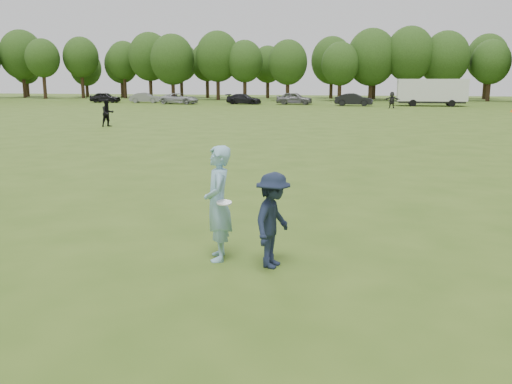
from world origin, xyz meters
TOP-DOWN VIEW (x-y plane):
  - ground at (0.00, 0.00)m, footprint 200.00×200.00m
  - thrower at (-0.41, 0.36)m, footprint 0.69×0.87m
  - defender at (0.63, 0.16)m, footprint 0.86×1.21m
  - player_far_a at (-15.22, 25.95)m, footprint 1.12×1.15m
  - player_far_d at (5.06, 53.85)m, footprint 1.71×0.58m
  - car_a at (-32.90, 61.02)m, footprint 4.19×1.83m
  - car_b at (-27.16, 61.35)m, footprint 4.26×1.92m
  - car_c at (-21.45, 58.88)m, footprint 5.21×2.79m
  - car_d at (-13.20, 60.14)m, footprint 4.69×2.26m
  - car_e at (-6.67, 60.42)m, footprint 4.67×2.09m
  - car_f at (0.81, 58.52)m, footprint 4.64×1.96m
  - field_cone at (16.35, 48.84)m, footprint 0.28×0.28m
  - disc_in_play at (-0.24, 0.14)m, footprint 0.32×0.32m
  - cargo_trailer at (9.92, 59.76)m, footprint 9.00×2.75m
  - treeline at (2.81, 76.90)m, footprint 130.35×18.39m

SIDE VIEW (x-z plane):
  - ground at x=0.00m, z-range 0.00..0.00m
  - field_cone at x=16.35m, z-range 0.00..0.30m
  - car_d at x=-13.20m, z-range 0.00..1.32m
  - car_b at x=-27.16m, z-range 0.00..1.36m
  - car_c at x=-21.45m, z-range 0.00..1.39m
  - car_a at x=-32.90m, z-range 0.00..1.40m
  - car_f at x=0.81m, z-range 0.00..1.49m
  - car_e at x=-6.67m, z-range 0.00..1.56m
  - defender at x=0.63m, z-range 0.00..1.69m
  - player_far_d at x=5.06m, z-range 0.00..1.83m
  - player_far_a at x=-15.22m, z-range 0.00..1.86m
  - thrower at x=-0.41m, z-range 0.00..2.10m
  - disc_in_play at x=-0.24m, z-range 1.09..1.16m
  - cargo_trailer at x=9.92m, z-range 0.18..3.38m
  - treeline at x=2.81m, z-range 0.39..12.13m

